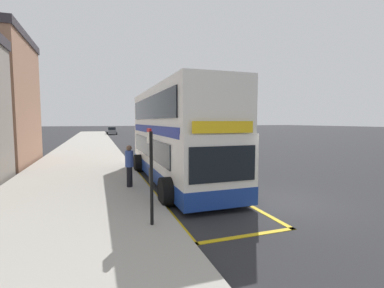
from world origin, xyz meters
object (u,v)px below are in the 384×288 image
parked_car_grey_distant (112,131)px  pedestrian_waiting_near_sign (129,164)px  double_decker_bus (175,138)px  bus_stop_sign (151,168)px  parked_car_black_across (165,137)px

parked_car_grey_distant → pedestrian_waiting_near_sign: size_ratio=2.39×
double_decker_bus → pedestrian_waiting_near_sign: size_ratio=6.02×
bus_stop_sign → pedestrian_waiting_near_sign: size_ratio=1.46×
double_decker_bus → pedestrian_waiting_near_sign: 2.76m
bus_stop_sign → parked_car_grey_distant: size_ratio=0.61×
double_decker_bus → parked_car_grey_distant: bearing=90.6°
double_decker_bus → bus_stop_sign: bearing=-112.1°
parked_car_black_across → pedestrian_waiting_near_sign: (-7.51, -24.88, 0.30)m
parked_car_black_across → bus_stop_sign: bearing=74.3°
pedestrian_waiting_near_sign → double_decker_bus: bearing=25.7°
bus_stop_sign → parked_car_black_across: bearing=75.8°
bus_stop_sign → pedestrian_waiting_near_sign: 4.46m
double_decker_bus → pedestrian_waiting_near_sign: double_decker_bus is taller
double_decker_bus → bus_stop_sign: double_decker_bus is taller
double_decker_bus → bus_stop_sign: 5.99m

